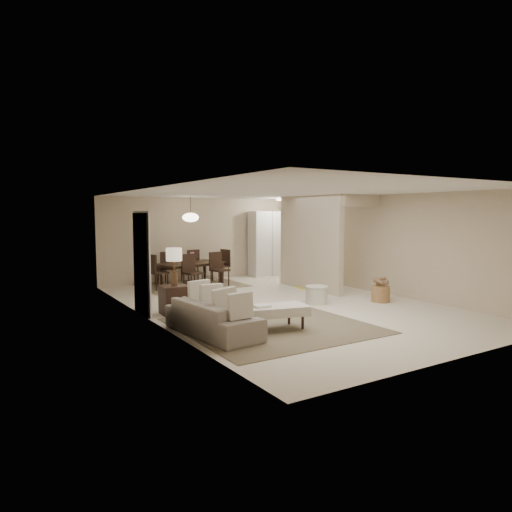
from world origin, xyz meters
TOP-DOWN VIEW (x-y plane):
  - floor at (0.00, 0.00)m, footprint 9.00×9.00m
  - ceiling at (0.00, 0.00)m, footprint 9.00×9.00m
  - back_wall at (0.00, 4.50)m, footprint 6.00×0.00m
  - left_wall at (-3.00, 0.00)m, footprint 0.00×9.00m
  - right_wall at (3.00, 0.00)m, footprint 0.00×9.00m
  - partition at (1.80, 1.25)m, footprint 0.15×2.50m
  - doorway at (-2.97, 0.60)m, footprint 0.04×0.90m
  - pantry_cabinet at (2.35, 4.15)m, footprint 1.20×0.55m
  - flush_light at (2.30, 3.20)m, footprint 0.44×0.44m
  - living_rug at (-1.26, -1.57)m, footprint 3.20×3.20m
  - sofa at (-2.45, -1.57)m, footprint 2.04×0.98m
  - ottoman_bench at (-1.46, -1.87)m, footprint 1.32×0.82m
  - side_table at (-2.40, 0.27)m, footprint 0.56×0.56m
  - table_lamp at (-2.40, 0.27)m, footprint 0.32×0.32m
  - round_pouf at (0.72, -0.39)m, footprint 0.51×0.51m
  - wicker_basket at (2.12, -0.99)m, footprint 0.55×0.55m
  - dining_rug at (-0.62, 3.54)m, footprint 2.80×2.10m
  - dining_table at (-0.62, 3.54)m, footprint 2.01×1.39m
  - dining_chairs at (-0.62, 3.54)m, footprint 2.60×2.10m
  - vase at (-0.62, 3.54)m, footprint 0.18×0.18m
  - yellow_mat at (2.14, 1.51)m, footprint 1.05×0.77m
  - pendant_light at (-0.62, 3.54)m, footprint 0.46×0.46m

SIDE VIEW (x-z plane):
  - floor at x=0.00m, z-range 0.00..0.00m
  - living_rug at x=-1.26m, z-range 0.00..0.01m
  - dining_rug at x=-0.62m, z-range 0.00..0.01m
  - yellow_mat at x=2.14m, z-range 0.00..0.01m
  - wicker_basket at x=2.12m, z-range 0.00..0.36m
  - round_pouf at x=0.72m, z-range 0.00..0.40m
  - sofa at x=-2.45m, z-range 0.00..0.57m
  - side_table at x=-2.40m, z-range 0.00..0.58m
  - dining_table at x=-0.62m, z-range 0.00..0.64m
  - ottoman_bench at x=-1.46m, z-range 0.13..0.57m
  - dining_chairs at x=-0.62m, z-range 0.00..0.96m
  - vase at x=-0.62m, z-range 0.64..0.79m
  - doorway at x=-2.97m, z-range 0.00..2.04m
  - pantry_cabinet at x=2.35m, z-range 0.00..2.10m
  - table_lamp at x=-2.40m, z-range 0.76..1.52m
  - back_wall at x=0.00m, z-range -1.75..4.25m
  - left_wall at x=-3.00m, z-range -3.25..5.75m
  - right_wall at x=3.00m, z-range -3.25..5.75m
  - partition at x=1.80m, z-range 0.00..2.50m
  - pendant_light at x=-0.62m, z-range 1.57..2.27m
  - flush_light at x=2.30m, z-range 2.44..2.48m
  - ceiling at x=0.00m, z-range 2.50..2.50m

